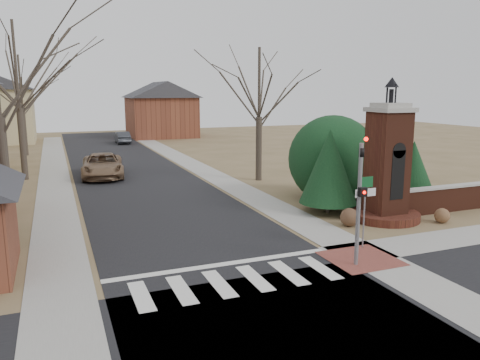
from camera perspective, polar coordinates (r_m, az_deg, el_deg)
name	(u,v)px	position (r m, az deg, el deg)	size (l,w,h in m)	color
ground	(247,291)	(14.34, 0.86, -13.40)	(120.00, 120.00, 0.00)	brown
main_street	(131,173)	(34.93, -13.16, 0.88)	(8.00, 70.00, 0.01)	black
cross_street	(295,340)	(11.92, 6.73, -18.80)	(120.00, 8.00, 0.01)	black
crosswalk_zone	(237,281)	(15.01, -0.34, -12.20)	(8.00, 2.20, 0.02)	silver
stop_bar	(221,265)	(16.32, -2.30, -10.27)	(8.00, 0.35, 0.02)	silver
sidewalk_right_main	(199,168)	(36.05, -4.97, 1.43)	(2.00, 60.00, 0.02)	gray
sidewalk_left	(54,177)	(34.56, -21.70, 0.29)	(2.00, 60.00, 0.02)	gray
curb_apron	(361,259)	(17.38, 14.51, -9.27)	(2.40, 2.40, 0.02)	brown
traffic_signal_pole	(360,191)	(16.05, 14.40, -1.36)	(0.28, 0.41, 4.50)	slate
sign_post	(365,198)	(18.05, 14.99, -2.12)	(0.90, 0.07, 2.75)	slate
brick_gate_monument	(387,173)	(22.40, 17.45, 0.79)	(3.20, 3.20, 6.47)	#532618
brick_garden_wall	(458,197)	(25.73, 25.06, -1.90)	(7.50, 0.50, 1.30)	#532618
house_distant_right	(161,108)	(61.49, -9.63, 8.62)	(8.80, 8.80, 7.30)	brown
evergreen_near	(329,166)	(22.94, 10.81, 1.66)	(2.80, 2.80, 4.10)	#473D33
evergreen_mid	(370,154)	(25.75, 15.61, 3.12)	(3.40, 3.40, 4.70)	#473D33
evergreen_far	(413,167)	(26.36, 20.32, 1.47)	(2.40, 2.40, 3.30)	#473D33
evergreen_mass	(333,156)	(25.96, 11.22, 2.93)	(4.80, 4.80, 4.80)	black
bare_tree_1	(15,56)	(34.18, -25.76, 13.41)	(8.40, 8.40, 11.64)	#473D33
bare_tree_2	(20,78)	(47.14, -25.27, 11.23)	(7.35, 7.35, 10.19)	#473D33
bare_tree_3	(259,78)	(30.75, 2.37, 12.34)	(7.00, 7.00, 9.70)	#473D33
pickup_truck	(103,165)	(33.56, -16.41, 1.71)	(2.69, 5.83, 1.62)	brown
distant_car	(122,137)	(54.64, -14.14, 5.05)	(1.42, 4.07, 1.34)	#36393F
dry_shrub_left	(349,217)	(21.16, 13.20, -4.45)	(0.81, 0.81, 0.81)	brown
dry_shrub_right	(442,216)	(23.03, 23.41, -4.01)	(0.67, 0.67, 0.67)	brown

